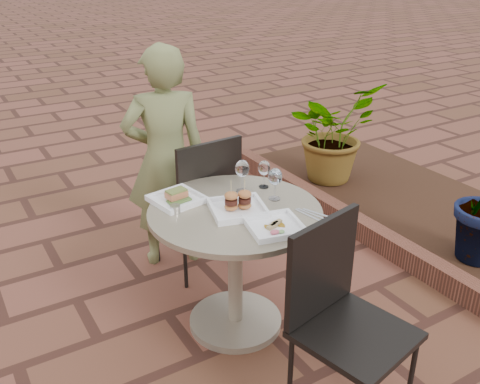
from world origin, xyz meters
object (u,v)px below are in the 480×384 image
cafe_table (235,250)px  chair_near (339,306)px  plate_sliders (238,205)px  diner (166,159)px  plate_salmon (177,198)px  plate_tuna (275,226)px  chair_far (202,196)px

cafe_table → chair_near: 0.73m
cafe_table → plate_sliders: bearing=-89.4°
diner → plate_sliders: (0.02, -0.87, 0.04)m
plate_salmon → plate_tuna: bearing=-61.9°
chair_near → plate_tuna: size_ratio=3.10×
cafe_table → chair_far: size_ratio=0.97×
chair_near → plate_sliders: (-0.09, 0.69, 0.21)m
chair_far → diner: bearing=-70.2°
chair_far → chair_near: size_ratio=1.00×
plate_salmon → chair_near: bearing=-72.1°
chair_near → plate_sliders: size_ratio=2.77×
chair_far → plate_sliders: chair_far is taller
chair_far → plate_tuna: bearing=82.9°
chair_far → chair_near: (-0.00, -1.30, 0.00)m
cafe_table → plate_salmon: plate_salmon is taller
diner → plate_salmon: size_ratio=5.16×
cafe_table → diner: size_ratio=0.62×
plate_tuna → chair_near: bearing=-85.3°
plate_sliders → chair_near: bearing=-82.3°
chair_near → diner: 1.57m
diner → plate_salmon: diner is taller
chair_far → plate_tuna: chair_far is taller
chair_far → plate_sliders: size_ratio=2.77×
chair_far → plate_salmon: 0.50m
chair_near → diner: size_ratio=0.64×
chair_far → plate_salmon: bearing=42.7°
chair_near → plate_tuna: 0.49m
chair_far → plate_salmon: size_ratio=3.30×
plate_tuna → chair_far: bearing=87.3°
cafe_table → chair_near: size_ratio=0.97×
plate_salmon → plate_sliders: size_ratio=0.84×
cafe_table → chair_far: bearing=80.4°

